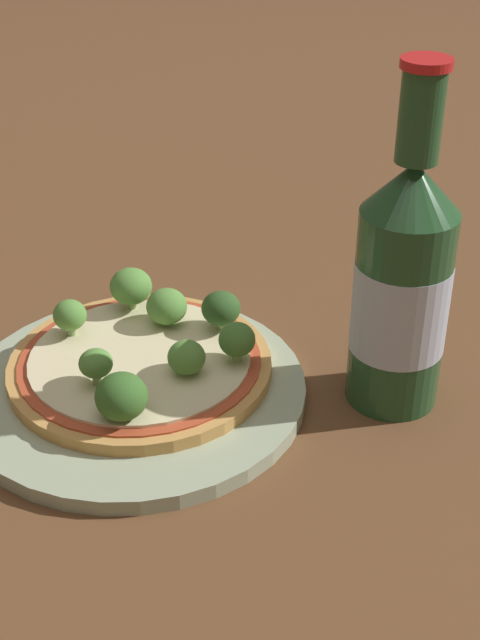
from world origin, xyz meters
TOP-DOWN VIEW (x-y plane):
  - ground_plane at (0.00, 0.00)m, footprint 3.00×3.00m
  - plate at (0.01, -0.03)m, footprint 0.25×0.25m
  - pizza at (0.01, -0.01)m, footprint 0.20×0.20m
  - broccoli_floret_0 at (0.05, -0.02)m, footprint 0.03×0.03m
  - broccoli_floret_1 at (-0.02, 0.05)m, footprint 0.03×0.03m
  - broccoli_floret_2 at (0.06, 0.04)m, footprint 0.03×0.03m
  - broccoli_floret_3 at (-0.01, -0.05)m, footprint 0.02×0.02m
  - broccoli_floret_4 at (-0.05, -0.00)m, footprint 0.03×0.03m
  - broccoli_floret_5 at (0.01, 0.04)m, footprint 0.03×0.03m
  - broccoli_floret_6 at (0.08, 0.00)m, footprint 0.03×0.03m
  - broccoli_floret_7 at (0.02, -0.08)m, footprint 0.04×0.04m
  - beer_bottle at (0.19, 0.02)m, footprint 0.07×0.07m

SIDE VIEW (x-z plane):
  - ground_plane at x=0.00m, z-range 0.00..0.00m
  - plate at x=0.01m, z-range 0.00..0.01m
  - pizza at x=0.01m, z-range 0.01..0.03m
  - broccoli_floret_0 at x=0.05m, z-range 0.03..0.05m
  - broccoli_floret_5 at x=0.01m, z-range 0.03..0.06m
  - broccoli_floret_7 at x=0.02m, z-range 0.03..0.06m
  - broccoli_floret_3 at x=-0.01m, z-range 0.03..0.06m
  - broccoli_floret_4 at x=-0.05m, z-range 0.03..0.06m
  - broccoli_floret_2 at x=0.06m, z-range 0.03..0.06m
  - broccoli_floret_6 at x=0.08m, z-range 0.03..0.06m
  - broccoli_floret_1 at x=-0.02m, z-range 0.03..0.06m
  - beer_bottle at x=0.19m, z-range -0.03..0.22m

